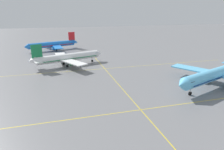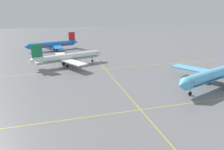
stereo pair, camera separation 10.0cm
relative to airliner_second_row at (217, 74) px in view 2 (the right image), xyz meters
The scene contains 4 objects.
airliner_second_row is the anchor object (origin of this frame).
airliner_third_row 60.18m from the airliner_second_row, 139.12° to the left, with size 33.64×28.72×10.66m.
airliner_far_left_stand 94.43m from the airliner_second_row, 123.47° to the left, with size 32.73×27.99×10.44m.
taxiway_markings 32.36m from the airliner_second_row, 163.48° to the right, with size 118.20×127.98×0.01m.
Camera 2 is at (-19.13, -5.14, 24.08)m, focal length 32.16 mm.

